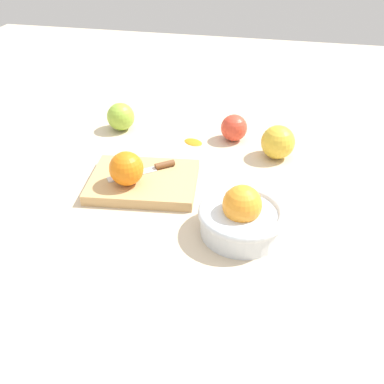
% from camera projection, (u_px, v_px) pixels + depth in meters
% --- Properties ---
extents(ground_plane, '(2.40, 2.40, 0.00)m').
position_uv_depth(ground_plane, '(188.00, 180.00, 0.97)').
color(ground_plane, beige).
extents(bowl, '(0.17, 0.17, 0.10)m').
position_uv_depth(bowl, '(242.00, 215.00, 0.80)').
color(bowl, silver).
rests_on(bowl, ground_plane).
extents(cutting_board, '(0.25, 0.20, 0.02)m').
position_uv_depth(cutting_board, '(144.00, 182.00, 0.94)').
color(cutting_board, tan).
rests_on(cutting_board, ground_plane).
extents(orange_on_board, '(0.07, 0.07, 0.07)m').
position_uv_depth(orange_on_board, '(126.00, 169.00, 0.90)').
color(orange_on_board, orange).
rests_on(orange_on_board, cutting_board).
extents(knife, '(0.13, 0.11, 0.01)m').
position_uv_depth(knife, '(151.00, 169.00, 0.96)').
color(knife, silver).
rests_on(knife, cutting_board).
extents(apple_front_left, '(0.08, 0.08, 0.08)m').
position_uv_depth(apple_front_left, '(278.00, 142.00, 1.03)').
color(apple_front_left, gold).
rests_on(apple_front_left, ground_plane).
extents(apple_front_left_2, '(0.07, 0.07, 0.07)m').
position_uv_depth(apple_front_left_2, '(234.00, 128.00, 1.11)').
color(apple_front_left_2, '#D6422D').
rests_on(apple_front_left_2, ground_plane).
extents(apple_front_right, '(0.07, 0.07, 0.07)m').
position_uv_depth(apple_front_right, '(121.00, 117.00, 1.16)').
color(apple_front_right, '#8EB738').
rests_on(apple_front_right, ground_plane).
extents(citrus_peel, '(0.06, 0.06, 0.01)m').
position_uv_depth(citrus_peel, '(193.00, 141.00, 1.12)').
color(citrus_peel, orange).
rests_on(citrus_peel, ground_plane).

